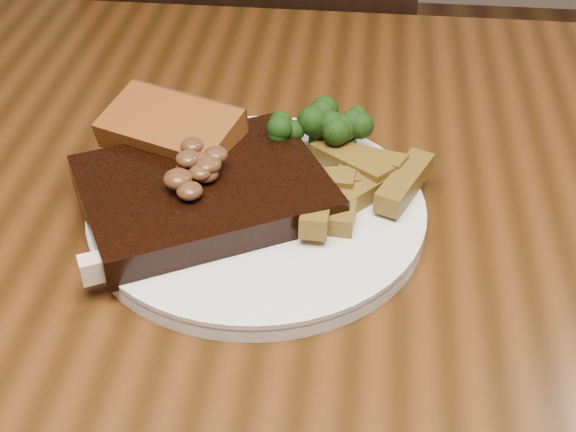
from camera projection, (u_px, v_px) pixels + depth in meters
name	position (u px, v px, depth m)	size (l,w,h in m)	color
dining_table	(294.00, 346.00, 0.66)	(1.60, 0.90, 0.75)	#45250D
chair_far	(266.00, 113.00, 1.24)	(0.47, 0.47, 0.92)	black
plate	(257.00, 214.00, 0.63)	(0.27, 0.27, 0.01)	silver
steak	(204.00, 192.00, 0.62)	(0.18, 0.14, 0.03)	black
steak_bone	(188.00, 249.00, 0.58)	(0.15, 0.01, 0.02)	beige
mushroom_pile	(205.00, 165.00, 0.61)	(0.06, 0.06, 0.03)	#552E1A
garlic_bread	(173.00, 149.00, 0.67)	(0.11, 0.06, 0.02)	brown
potato_wedges	(347.00, 188.00, 0.63)	(0.10, 0.10, 0.02)	brown
broccoli_cluster	(326.00, 136.00, 0.68)	(0.07, 0.07, 0.04)	black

